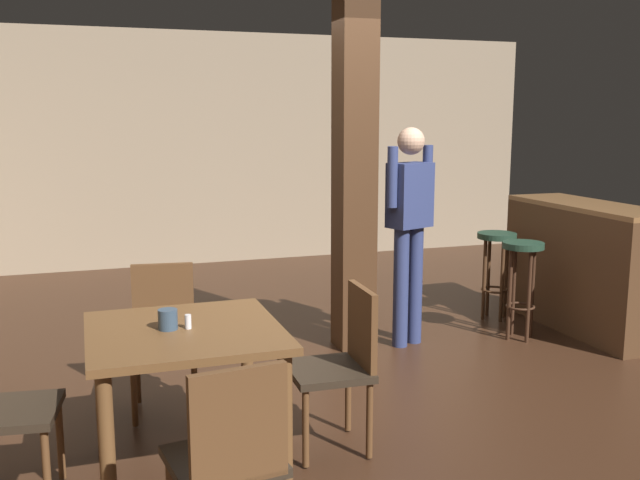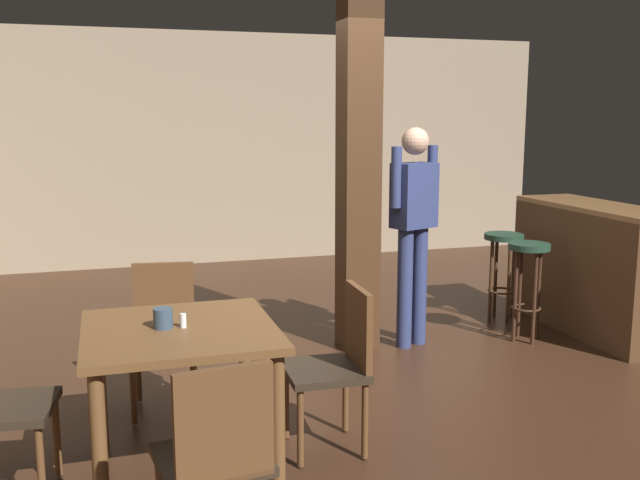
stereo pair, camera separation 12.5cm
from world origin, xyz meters
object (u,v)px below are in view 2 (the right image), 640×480
Objects in this scene: chair_south at (217,455)px; standing_person at (414,221)px; dining_table at (180,352)px; napkin_cup at (163,318)px; chair_north at (164,329)px; bar_counter at (586,268)px; salt_shaker at (183,321)px; bar_stool_mid at (503,256)px; bar_stool_near at (528,269)px; chair_east at (338,360)px.

standing_person is at bearing 51.70° from chair_south.
dining_table is 9.35× the size of napkin_cup.
chair_north reaches higher than dining_table.
chair_north is at bearing -161.02° from standing_person.
bar_counter is (1.55, -0.08, -0.45)m from standing_person.
dining_table is 13.22× the size of salt_shaker.
bar_stool_mid is at bearing 33.21° from salt_shaker.
dining_table is 0.90m from chair_south.
chair_south reaches higher than bar_stool_near.
napkin_cup is 2.55m from standing_person.
salt_shaker is at bearing -154.35° from bar_stool_near.
dining_table is at bearing 158.98° from salt_shaker.
chair_north is 3.23m from bar_stool_mid.
chair_south is 4.13m from bar_stool_mid.
chair_east is 1.96m from standing_person.
dining_table is 0.85m from chair_east.
napkin_cup is 3.28m from bar_stool_near.
bar_stool_mid is (3.01, 1.97, -0.22)m from salt_shaker.
standing_person is at bearing 36.84° from napkin_cup.
bar_stool_mid is at bearing 19.90° from chair_north.
chair_north is (-0.06, 1.75, 0.00)m from chair_south.
chair_south is at bearing -88.14° from chair_north.
chair_east reaches higher than dining_table.
chair_south is at bearing -145.83° from bar_counter.
chair_south is 1.20m from chair_east.
chair_north is 3.58m from bar_counter.
bar_stool_mid is at bearing 77.77° from bar_stool_near.
bar_stool_near is (2.97, 1.36, -0.22)m from napkin_cup.
standing_person is at bearing 53.68° from chair_east.
bar_stool_near is at bearing -10.03° from standing_person.
chair_south reaches higher than dining_table.
napkin_cup is at bearing -94.21° from chair_north.
chair_south and chair_east have the same top height.
chair_north is 2.96m from bar_stool_near.
chair_north is at bearing -169.98° from bar_stool_near.
dining_table is 2.52m from standing_person.
napkin_cup reaches higher than bar_stool_mid.
salt_shaker is (-0.82, -0.02, 0.29)m from chair_east.
bar_counter reaches higher than chair_north.
chair_south is at bearing -128.30° from standing_person.
bar_counter reaches higher than napkin_cup.
standing_person reaches higher than chair_east.
chair_north is 1.14× the size of bar_stool_mid.
bar_stool_mid is (3.02, 1.96, -0.05)m from dining_table.
standing_person reaches higher than bar_counter.
chair_east is at bearing -151.48° from bar_counter.
salt_shaker is 0.09× the size of bar_stool_near.
bar_counter reaches higher than chair_east.
chair_east is at bearing -126.32° from standing_person.
chair_east is 1.14× the size of bar_stool_mid.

